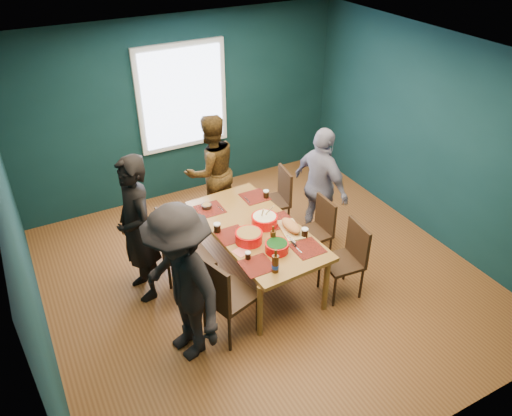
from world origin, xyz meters
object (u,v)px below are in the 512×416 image
Objects in this scene: chair_left_near at (223,293)px; person_near_left at (181,285)px; person_far_left at (137,230)px; cutting_board at (291,227)px; chair_right_mid at (319,226)px; person_back at (211,171)px; person_right at (321,187)px; chair_right_near at (349,254)px; bowl_dumpling at (264,220)px; chair_right_far at (278,196)px; chair_left_mid at (182,255)px; dining_table at (256,233)px; chair_left_far at (171,236)px; bowl_salad at (249,237)px; bowl_herbs at (277,247)px.

person_near_left is at bearing 161.98° from chair_left_near.
person_far_left reaches higher than cutting_board.
person_back reaches higher than chair_right_mid.
chair_right_mid is 1.70m from person_back.
person_back is at bearing 37.70° from person_right.
bowl_dumpling is (-0.70, 0.75, 0.26)m from chair_right_near.
chair_right_mid is 0.54× the size of person_back.
chair_right_near is at bearing -80.14° from chair_right_far.
chair_left_mid is 1.05m from bowl_dumpling.
person_near_left reaches higher than dining_table.
person_near_left is (-2.01, 0.04, 0.34)m from chair_right_near.
chair_left_far is at bearing 144.95° from chair_right_near.
cutting_board is (1.10, 0.47, 0.18)m from chair_left_near.
chair_left_mid is 0.79m from bowl_salad.
chair_right_near is (0.05, -1.53, 0.01)m from chair_right_far.
chair_right_near is (0.82, -0.74, -0.12)m from dining_table.
bowl_dumpling is (0.31, 0.21, 0.00)m from bowl_salad.
chair_left_near is at bearing 110.96° from person_right.
chair_right_far is at bearing 27.51° from chair_left_near.
person_right reaches higher than cutting_board.
person_far_left reaches higher than chair_right_near.
chair_left_far is 1.46m from person_near_left.
person_far_left is at bearing 170.41° from cutting_board.
chair_left_mid is at bearing -149.37° from chair_right_far.
chair_left_near reaches higher than cutting_board.
dining_table is 2.14× the size of chair_right_far.
person_far_left is (-0.53, 1.09, 0.29)m from chair_left_near.
chair_right_mid is at bearing -24.30° from chair_left_far.
chair_right_near reaches higher than chair_left_far.
chair_right_far is 0.98m from person_back.
chair_right_mid is 3.34× the size of bowl_herbs.
chair_right_far reaches higher than dining_table.
chair_right_far is 0.99× the size of chair_right_near.
chair_left_far is at bearing 80.29° from chair_left_mid.
person_back is (0.89, 0.74, 0.33)m from chair_left_far.
cutting_board is (-0.80, -0.56, -0.03)m from person_right.
chair_left_mid is at bearing 147.14° from bowl_herbs.
bowl_dumpling is at bearing -35.67° from chair_left_far.
person_back is (-0.81, 1.46, 0.30)m from chair_right_mid.
bowl_dumpling reaches higher than bowl_herbs.
chair_right_near is 3.54× the size of bowl_herbs.
dining_table is at bearing 89.07° from bowl_herbs.
bowl_herbs is (-0.87, -0.44, 0.28)m from chair_right_mid.
person_back reaches higher than chair_right_near.
chair_left_mid is 3.32× the size of bowl_dumpling.
person_near_left is at bearing -153.18° from bowl_salad.
chair_right_mid is at bearing 94.73° from person_near_left.
chair_left_mid is at bearing 159.68° from chair_right_near.
chair_right_mid is 1.01m from bowl_herbs.
person_near_left reaches higher than person_right.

